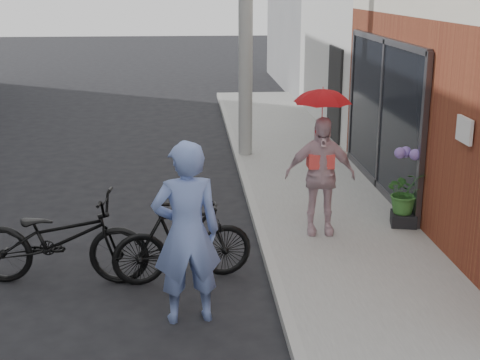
{
  "coord_description": "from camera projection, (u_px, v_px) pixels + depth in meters",
  "views": [
    {
      "loc": [
        -0.05,
        -7.2,
        3.46
      ],
      "look_at": [
        0.58,
        0.78,
        1.1
      ],
      "focal_mm": 50.0,
      "sensor_mm": 36.0,
      "label": 1
    }
  ],
  "objects": [
    {
      "name": "ground",
      "position": [
        196.0,
        289.0,
        7.86
      ],
      "size": [
        80.0,
        80.0,
        0.0
      ],
      "primitive_type": "plane",
      "color": "black",
      "rests_on": "ground"
    },
    {
      "name": "sidewalk",
      "position": [
        336.0,
        222.0,
        9.92
      ],
      "size": [
        2.2,
        24.0,
        0.12
      ],
      "primitive_type": "cube",
      "color": "gray",
      "rests_on": "ground"
    },
    {
      "name": "curb",
      "position": [
        258.0,
        224.0,
        9.83
      ],
      "size": [
        0.12,
        24.0,
        0.12
      ],
      "primitive_type": "cube",
      "color": "#9E9E99",
      "rests_on": "ground"
    },
    {
      "name": "officer",
      "position": [
        187.0,
        233.0,
        6.89
      ],
      "size": [
        0.78,
        0.58,
        1.97
      ],
      "primitive_type": "imported",
      "rotation": [
        0.0,
        0.0,
        3.3
      ],
      "color": "#6F85C6",
      "rests_on": "ground"
    },
    {
      "name": "bike_left",
      "position": [
        60.0,
        239.0,
        7.91
      ],
      "size": [
        2.17,
        0.94,
        1.11
      ],
      "primitive_type": "imported",
      "rotation": [
        0.0,
        0.0,
        1.47
      ],
      "color": "black",
      "rests_on": "ground"
    },
    {
      "name": "bike_right",
      "position": [
        183.0,
        241.0,
        7.97
      ],
      "size": [
        1.76,
        0.8,
        1.02
      ],
      "primitive_type": "imported",
      "rotation": [
        0.0,
        0.0,
        1.77
      ],
      "color": "black",
      "rests_on": "ground"
    },
    {
      "name": "kimono_woman",
      "position": [
        320.0,
        176.0,
        9.12
      ],
      "size": [
        0.98,
        0.45,
        1.64
      ],
      "primitive_type": "imported",
      "rotation": [
        0.0,
        0.0,
        -0.06
      ],
      "color": "beige",
      "rests_on": "sidewalk"
    },
    {
      "name": "parasol",
      "position": [
        323.0,
        92.0,
        8.79
      ],
      "size": [
        0.74,
        0.74,
        0.65
      ],
      "primitive_type": "imported",
      "color": "red",
      "rests_on": "kimono_woman"
    },
    {
      "name": "planter",
      "position": [
        403.0,
        219.0,
        9.58
      ],
      "size": [
        0.42,
        0.42,
        0.19
      ],
      "primitive_type": "cube",
      "rotation": [
        0.0,
        0.0,
        -0.22
      ],
      "color": "black",
      "rests_on": "sidewalk"
    },
    {
      "name": "potted_plant",
      "position": [
        405.0,
        192.0,
        9.47
      ],
      "size": [
        0.56,
        0.49,
        0.62
      ],
      "primitive_type": "imported",
      "color": "#37732E",
      "rests_on": "planter"
    }
  ]
}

